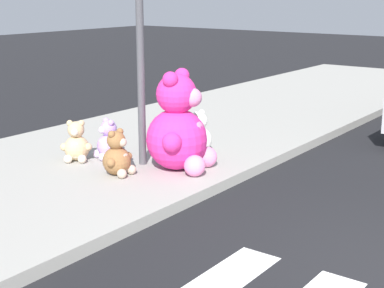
% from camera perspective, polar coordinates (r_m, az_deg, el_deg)
% --- Properties ---
extents(sidewalk, '(28.00, 4.40, 0.15)m').
position_cam_1_polar(sidewalk, '(8.63, -13.20, -2.99)').
color(sidewalk, '#9E9B93').
rests_on(sidewalk, ground_plane).
extents(sign_pole, '(0.56, 0.11, 3.20)m').
position_cam_1_polar(sign_pole, '(8.40, -5.04, 9.23)').
color(sign_pole, '#4C4C51').
rests_on(sign_pole, sidewalk).
extents(plush_pink_large, '(1.08, 1.01, 1.43)m').
position_cam_1_polar(plush_pink_large, '(8.30, -1.23, 1.34)').
color(plush_pink_large, '#F22D93').
rests_on(plush_pink_large, sidewalk).
extents(plush_white, '(0.52, 0.47, 0.68)m').
position_cam_1_polar(plush_white, '(9.24, 0.56, 0.80)').
color(plush_white, white).
rests_on(plush_white, sidewalk).
extents(plush_tan, '(0.45, 0.44, 0.62)m').
position_cam_1_polar(plush_tan, '(8.97, -11.17, -0.06)').
color(plush_tan, tan).
rests_on(plush_tan, sidewalk).
extents(plush_lavender, '(0.44, 0.45, 0.62)m').
position_cam_1_polar(plush_lavender, '(9.02, -8.17, 0.14)').
color(plush_lavender, '#B28CD8').
rests_on(plush_lavender, sidewalk).
extents(plush_brown, '(0.50, 0.44, 0.65)m').
position_cam_1_polar(plush_brown, '(8.18, -7.23, -1.25)').
color(plush_brown, olive).
rests_on(plush_brown, sidewalk).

